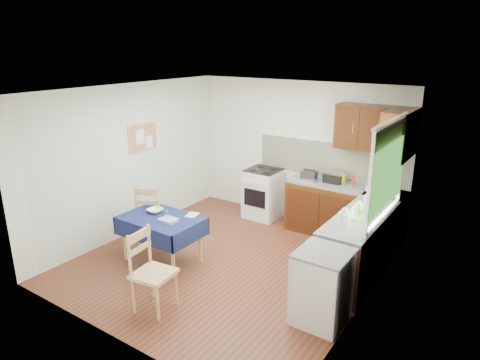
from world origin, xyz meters
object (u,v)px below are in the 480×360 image
Objects in this scene: dining_table at (161,224)px; kettle at (344,219)px; chair_far at (152,213)px; chair_near at (150,269)px; dish_rack at (356,215)px; toaster at (309,175)px; sandwich_press at (334,177)px.

kettle is at bearing 3.29° from dining_table.
kettle is (3.00, 0.38, 0.48)m from chair_far.
dish_rack is (1.76, 2.06, 0.39)m from chair_near.
chair_near is 3.24m from toaster.
chair_far reaches higher than chair_near.
dish_rack is at bearing 172.27° from chair_far.
dish_rack is 0.43m from kettle.
chair_near is at bearing -147.35° from dish_rack.
dining_table is at bearing 30.78° from chair_near.
toaster reaches higher than chair_far.
kettle reaches higher than dish_rack.
dish_rack is (0.83, -1.26, -0.07)m from sandwich_press.
chair_near is 3.81× the size of kettle.
dining_table is 1.20m from chair_near.
toaster is at bearing 120.79° from dish_rack.
chair_far is (-0.52, 0.32, -0.06)m from dining_table.
chair_near is at bearing -91.00° from toaster.
kettle is (2.48, 0.70, 0.42)m from dining_table.
chair_near is at bearing 112.17° from chair_far.
kettle is (-0.01, -0.42, 0.09)m from dish_rack.
toaster is 0.83× the size of sandwich_press.
sandwich_press is (0.37, 0.16, -0.00)m from toaster.
chair_near is 3.48m from sandwich_press.
toaster is 0.41m from sandwich_press.
chair_far is 1.00× the size of chair_near.
kettle is at bearing -53.59° from chair_near.
toaster is 0.65× the size of dish_rack.
sandwich_press is at bearing -159.19° from chair_far.
dining_table is 2.59m from toaster.
dish_rack is 1.48× the size of kettle.
kettle reaches higher than chair_near.
dish_rack is at bearing -65.65° from sandwich_press.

